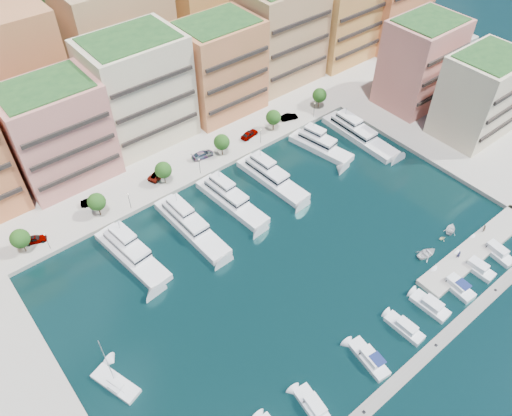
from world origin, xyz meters
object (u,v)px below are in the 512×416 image
at_px(cruiser_7, 455,285).
at_px(tree_1, 97,202).
at_px(car_5, 289,117).
at_px(car_2, 158,174).
at_px(yacht_3, 229,198).
at_px(tree_4, 273,117).
at_px(cruiser_2, 313,407).
at_px(tree_2, 163,170).
at_px(lamppost_1, 129,198).
at_px(tree_3, 222,142).
at_px(yacht_4, 270,177).
at_px(lamppost_2, 199,164).
at_px(car_3, 202,154).
at_px(cruiser_5, 405,328).
at_px(lamppost_4, 314,107).
at_px(sailboat_1, 116,384).
at_px(yacht_6, 357,133).
at_px(tender_1, 442,238).
at_px(yacht_2, 189,224).
at_px(cruiser_9, 494,251).
at_px(cruiser_4, 369,359).
at_px(yacht_5, 319,145).
at_px(person_0, 459,254).
at_px(tender_0, 427,253).
at_px(lamppost_3, 261,134).
at_px(cruiser_6, 430,306).
at_px(cruiser_8, 475,267).
at_px(tree_0, 20,239).
at_px(person_1, 484,228).
at_px(tender_2, 451,229).
at_px(lamppost_0, 46,239).
at_px(car_4, 249,134).

bearing_deg(cruiser_7, tree_1, 126.43).
distance_m(tree_1, car_5, 54.28).
bearing_deg(car_2, yacht_3, -176.93).
height_order(tree_4, cruiser_2, tree_4).
xyz_separation_m(tree_2, lamppost_1, (-10.00, -2.30, -0.92)).
height_order(tree_3, yacht_4, tree_3).
relative_size(lamppost_2, car_3, 0.78).
distance_m(lamppost_2, cruiser_5, 56.05).
bearing_deg(lamppost_4, sailboat_1, -156.21).
distance_m(yacht_6, tender_1, 36.88).
xyz_separation_m(yacht_3, sailboat_1, (-39.24, -22.07, -0.89)).
xyz_separation_m(yacht_2, cruiser_9, (43.18, -43.88, -0.66)).
distance_m(yacht_4, cruiser_2, 53.24).
bearing_deg(cruiser_4, yacht_5, 54.17).
relative_size(cruiser_5, person_0, 3.80).
bearing_deg(lamppost_1, tender_0, -50.55).
relative_size(lamppost_3, yacht_2, 0.20).
distance_m(cruiser_6, cruiser_8, 14.05).
height_order(tree_4, cruiser_5, tree_4).
bearing_deg(tree_4, tree_0, 180.00).
relative_size(yacht_5, cruiser_5, 2.36).
xyz_separation_m(tender_1, person_1, (7.39, -4.27, 1.47)).
bearing_deg(lamppost_3, sailboat_1, -149.91).
bearing_deg(tender_1, cruiser_6, 138.81).
bearing_deg(person_0, tender_2, -93.00).
relative_size(yacht_6, tender_2, 6.34).
distance_m(tree_0, tree_2, 32.00).
xyz_separation_m(yacht_4, cruiser_2, (-29.07, -44.60, -0.54)).
height_order(yacht_2, tender_0, yacht_2).
height_order(tree_2, sailboat_1, sailboat_1).
relative_size(tree_1, car_3, 1.05).
distance_m(tree_3, person_1, 59.95).
height_order(cruiser_4, cruiser_7, same).
height_order(lamppost_3, person_1, lamppost_3).
bearing_deg(lamppost_4, tree_2, 177.01).
height_order(tree_0, yacht_2, tree_0).
xyz_separation_m(tree_2, lamppost_3, (26.00, -2.30, -0.92)).
xyz_separation_m(tree_1, lamppost_3, (42.00, -2.30, -0.92)).
bearing_deg(lamppost_0, cruiser_6, -49.52).
xyz_separation_m(tree_0, lamppost_1, (22.00, -2.30, -0.92)).
height_order(tree_1, cruiser_4, tree_1).
distance_m(lamppost_0, person_0, 80.03).
height_order(yacht_2, tender_1, yacht_2).
bearing_deg(car_4, yacht_2, 108.42).
relative_size(tree_2, lamppost_1, 1.35).
distance_m(tree_1, person_1, 79.43).
bearing_deg(cruiser_9, yacht_4, 114.68).
bearing_deg(tree_3, car_3, 152.35).
bearing_deg(car_2, tender_2, -167.03).
distance_m(yacht_4, person_1, 46.29).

